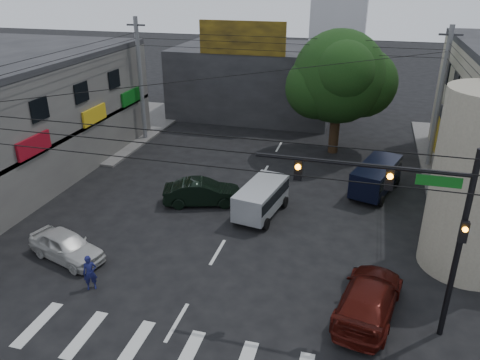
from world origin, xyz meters
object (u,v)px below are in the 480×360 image
at_px(street_tree, 339,77).
at_px(utility_pole_far_left, 141,81).
at_px(silver_minivan, 261,200).
at_px(maroon_sedan, 369,298).
at_px(white_compact, 66,246).
at_px(utility_pole_far_right, 439,100).
at_px(dark_sedan, 202,192).
at_px(traffic_officer, 90,273).
at_px(navy_van, 376,178).
at_px(traffic_gantry, 411,211).

relative_size(street_tree, utility_pole_far_left, 0.95).
bearing_deg(silver_minivan, maroon_sedan, -129.63).
bearing_deg(utility_pole_far_left, white_compact, -76.22).
xyz_separation_m(utility_pole_far_right, dark_sedan, (-12.87, -9.43, -3.89)).
bearing_deg(maroon_sedan, dark_sedan, -26.88).
bearing_deg(maroon_sedan, traffic_officer, 18.05).
relative_size(utility_pole_far_right, dark_sedan, 2.00).
relative_size(street_tree, utility_pole_far_right, 0.95).
xyz_separation_m(street_tree, traffic_officer, (-8.21, -19.00, -4.70)).
bearing_deg(navy_van, maroon_sedan, -163.68).
height_order(street_tree, utility_pole_far_left, utility_pole_far_left).
relative_size(utility_pole_far_left, white_compact, 2.20).
distance_m(white_compact, silver_minivan, 10.01).
bearing_deg(street_tree, utility_pole_far_right, -8.75).
bearing_deg(navy_van, street_tree, 42.60).
bearing_deg(maroon_sedan, utility_pole_far_left, -32.89).
distance_m(maroon_sedan, silver_minivan, 8.88).
bearing_deg(white_compact, maroon_sedan, -73.48).
bearing_deg(maroon_sedan, white_compact, 9.59).
height_order(street_tree, utility_pole_far_right, utility_pole_far_right).
height_order(maroon_sedan, traffic_officer, traffic_officer).
bearing_deg(navy_van, traffic_gantry, -159.16).
bearing_deg(traffic_officer, traffic_gantry, -26.61).
relative_size(street_tree, dark_sedan, 1.89).
height_order(utility_pole_far_right, maroon_sedan, utility_pole_far_right).
relative_size(dark_sedan, white_compact, 1.10).
height_order(traffic_gantry, dark_sedan, traffic_gantry).
bearing_deg(dark_sedan, traffic_gantry, -144.15).
bearing_deg(silver_minivan, navy_van, -42.80).
xyz_separation_m(dark_sedan, white_compact, (-4.13, -6.88, -0.05)).
xyz_separation_m(street_tree, silver_minivan, (-2.87, -10.83, -4.60)).
distance_m(utility_pole_far_left, navy_van, 18.68).
relative_size(traffic_gantry, utility_pole_far_right, 0.78).
height_order(traffic_gantry, maroon_sedan, traffic_gantry).
bearing_deg(white_compact, dark_sedan, -13.36).
relative_size(dark_sedan, maroon_sedan, 0.87).
xyz_separation_m(utility_pole_far_left, silver_minivan, (11.63, -9.83, -3.73)).
height_order(traffic_gantry, navy_van, traffic_gantry).
bearing_deg(utility_pole_far_right, maroon_sedan, -102.24).
relative_size(street_tree, silver_minivan, 2.03).
height_order(dark_sedan, silver_minivan, silver_minivan).
height_order(white_compact, silver_minivan, silver_minivan).
relative_size(street_tree, traffic_officer, 5.62).
height_order(maroon_sedan, navy_van, navy_van).
distance_m(street_tree, maroon_sedan, 18.42).
relative_size(utility_pole_far_right, silver_minivan, 2.15).
bearing_deg(navy_van, silver_minivan, 144.42).
bearing_deg(dark_sedan, white_compact, 131.49).
bearing_deg(dark_sedan, utility_pole_far_right, -71.31).
bearing_deg(dark_sedan, navy_van, -83.84).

